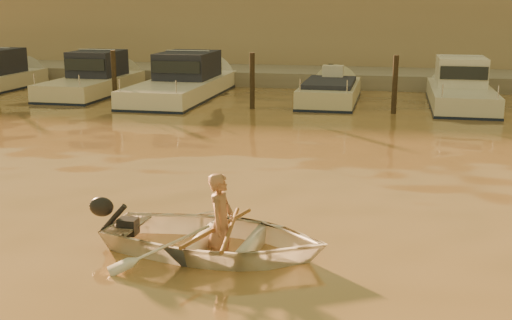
% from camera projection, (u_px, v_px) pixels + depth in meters
% --- Properties ---
extents(ground_plane, '(160.00, 160.00, 0.00)m').
position_uv_depth(ground_plane, '(75.00, 250.00, 10.03)').
color(ground_plane, brown).
rests_on(ground_plane, ground).
extents(dinghy, '(3.68, 2.76, 0.73)m').
position_uv_depth(dinghy, '(215.00, 238.00, 9.85)').
color(dinghy, white).
rests_on(dinghy, ground_plane).
extents(person, '(0.42, 0.60, 1.58)m').
position_uv_depth(person, '(221.00, 224.00, 9.76)').
color(person, '#A37251').
rests_on(person, dinghy).
extents(outboard_motor, '(0.93, 0.47, 0.70)m').
position_uv_depth(outboard_motor, '(127.00, 226.00, 10.25)').
color(outboard_motor, black).
rests_on(outboard_motor, dinghy).
extents(oar_port, '(0.34, 2.09, 0.13)m').
position_uv_depth(oar_port, '(230.00, 229.00, 9.73)').
color(oar_port, brown).
rests_on(oar_port, dinghy).
extents(oar_starboard, '(0.58, 2.05, 0.13)m').
position_uv_depth(oar_starboard, '(218.00, 227.00, 9.79)').
color(oar_starboard, olive).
rests_on(oar_starboard, dinghy).
extents(moored_boat_1, '(2.29, 6.79, 1.75)m').
position_uv_depth(moored_boat_1, '(92.00, 79.00, 26.59)').
color(moored_boat_1, beige).
rests_on(moored_boat_1, ground_plane).
extents(moored_boat_2, '(2.60, 8.59, 1.75)m').
position_uv_depth(moored_boat_2, '(182.00, 82.00, 25.79)').
color(moored_boat_2, white).
rests_on(moored_boat_2, ground_plane).
extents(moored_boat_3, '(2.04, 5.91, 0.95)m').
position_uv_depth(moored_boat_3, '(330.00, 96.00, 24.67)').
color(moored_boat_3, beige).
rests_on(moored_boat_3, ground_plane).
extents(moored_boat_4, '(2.17, 6.72, 1.75)m').
position_uv_depth(moored_boat_4, '(461.00, 89.00, 23.60)').
color(moored_boat_4, silver).
rests_on(moored_boat_4, ground_plane).
extents(piling_1, '(0.18, 0.18, 2.20)m').
position_uv_depth(piling_1, '(114.00, 80.00, 24.03)').
color(piling_1, '#2D2319').
rests_on(piling_1, ground_plane).
extents(piling_2, '(0.18, 0.18, 2.20)m').
position_uv_depth(piling_2, '(252.00, 84.00, 22.95)').
color(piling_2, '#2D2319').
rests_on(piling_2, ground_plane).
extents(piling_3, '(0.18, 0.18, 2.20)m').
position_uv_depth(piling_3, '(395.00, 88.00, 21.93)').
color(piling_3, '#2D2319').
rests_on(piling_3, ground_plane).
extents(fender_b, '(0.30, 0.30, 0.30)m').
position_uv_depth(fender_b, '(56.00, 101.00, 24.16)').
color(fender_b, orange).
rests_on(fender_b, ground_plane).
extents(fender_c, '(0.30, 0.30, 0.30)m').
position_uv_depth(fender_c, '(187.00, 106.00, 23.03)').
color(fender_c, silver).
rests_on(fender_c, ground_plane).
extents(fender_d, '(0.30, 0.30, 0.30)m').
position_uv_depth(fender_d, '(343.00, 108.00, 22.76)').
color(fender_d, '#C64B17').
rests_on(fender_d, ground_plane).
extents(fender_e, '(0.30, 0.30, 0.30)m').
position_uv_depth(fender_e, '(479.00, 114.00, 21.41)').
color(fender_e, white).
rests_on(fender_e, ground_plane).
extents(quay, '(52.00, 4.00, 1.00)m').
position_uv_depth(quay, '(291.00, 80.00, 30.40)').
color(quay, gray).
rests_on(quay, ground_plane).
extents(waterfront_building, '(46.00, 7.00, 4.80)m').
position_uv_depth(waterfront_building, '(308.00, 27.00, 35.07)').
color(waterfront_building, '#9E8466').
rests_on(waterfront_building, quay).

